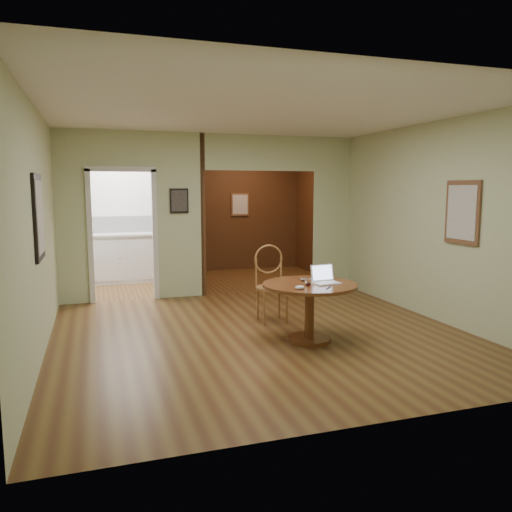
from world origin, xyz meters
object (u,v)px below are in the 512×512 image
object	(u,v)px
chair	(271,279)
open_laptop	(324,278)
dining_table	(310,299)
closed_laptop	(314,280)

from	to	relation	value
chair	open_laptop	xyz separation A→B (m)	(0.31, -1.02, 0.17)
chair	dining_table	bearing A→B (deg)	-80.74
open_laptop	closed_laptop	distance (m)	0.15
chair	closed_laptop	world-z (taller)	chair
open_laptop	chair	bearing A→B (deg)	100.51
open_laptop	closed_laptop	xyz separation A→B (m)	(-0.07, 0.12, -0.05)
dining_table	closed_laptop	size ratio (longest dim) A/B	3.50
open_laptop	closed_laptop	world-z (taller)	open_laptop
dining_table	chair	distance (m)	1.02
open_laptop	closed_laptop	size ratio (longest dim) A/B	1.01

